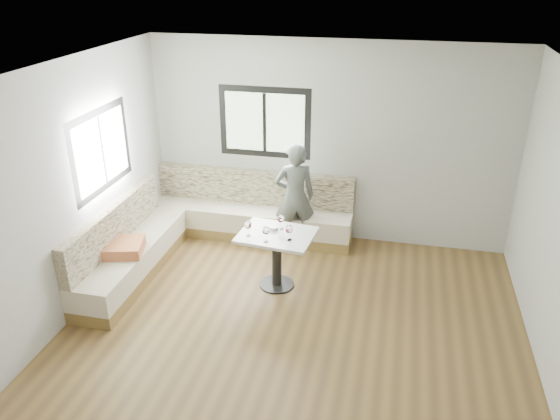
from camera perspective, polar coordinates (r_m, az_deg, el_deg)
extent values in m
cube|color=brown|center=(6.01, 1.08, -13.38)|extent=(5.00, 5.00, 0.01)
cube|color=white|center=(4.81, 1.36, 13.80)|extent=(5.00, 5.00, 0.01)
cube|color=#B7B7B2|center=(7.56, 5.11, 6.88)|extent=(5.00, 0.01, 2.80)
cube|color=#B7B7B2|center=(3.29, -8.33, -20.43)|extent=(5.00, 0.01, 2.80)
cube|color=#B7B7B2|center=(6.22, -21.97, 1.04)|extent=(0.01, 5.00, 2.80)
cube|color=black|center=(7.64, -1.61, 9.13)|extent=(1.30, 0.02, 1.00)
cube|color=black|center=(6.83, -18.15, 5.95)|extent=(0.02, 1.30, 1.00)
cube|color=olive|center=(8.01, -2.99, -2.20)|extent=(2.90, 0.55, 0.16)
cube|color=beige|center=(7.91, -3.02, -0.75)|extent=(2.90, 0.55, 0.29)
cube|color=beige|center=(7.93, -2.69, 2.45)|extent=(2.90, 0.14, 0.50)
cube|color=olive|center=(7.28, -15.00, -6.09)|extent=(0.55, 2.25, 0.16)
cube|color=beige|center=(7.17, -15.20, -4.55)|extent=(0.55, 2.25, 0.29)
cube|color=beige|center=(7.09, -17.02, -1.54)|extent=(0.14, 2.25, 0.50)
cube|color=#AC6C39|center=(6.92, -16.03, -3.78)|extent=(0.56, 0.56, 0.14)
cylinder|color=black|center=(6.88, -0.34, -7.76)|extent=(0.43, 0.43, 0.02)
cylinder|color=black|center=(6.71, -0.34, -5.38)|extent=(0.12, 0.12, 0.68)
cube|color=white|center=(6.54, -0.35, -2.64)|extent=(0.95, 0.77, 0.04)
imported|color=#565C59|center=(7.45, 1.54, 1.40)|extent=(0.64, 0.53, 1.51)
cylinder|color=white|center=(6.61, -0.67, -1.88)|extent=(0.11, 0.11, 0.04)
sphere|color=black|center=(6.62, -0.51, -1.76)|extent=(0.02, 0.02, 0.02)
sphere|color=black|center=(6.62, -0.76, -1.74)|extent=(0.02, 0.02, 0.02)
sphere|color=black|center=(6.59, -0.69, -1.85)|extent=(0.02, 0.02, 0.02)
cylinder|color=white|center=(6.49, -3.34, -2.65)|extent=(0.06, 0.06, 0.01)
cylinder|color=white|center=(6.47, -3.35, -2.29)|extent=(0.01, 0.01, 0.08)
ellipsoid|color=white|center=(6.43, -3.37, -1.54)|extent=(0.09, 0.09, 0.11)
cylinder|color=#4E050E|center=(6.44, -3.36, -1.75)|extent=(0.06, 0.06, 0.02)
cylinder|color=white|center=(6.35, -1.47, -3.28)|extent=(0.06, 0.06, 0.01)
cylinder|color=white|center=(6.33, -1.47, -2.91)|extent=(0.01, 0.01, 0.08)
ellipsoid|color=white|center=(6.29, -1.48, -2.15)|extent=(0.09, 0.09, 0.11)
cylinder|color=#4E050E|center=(6.30, -1.48, -2.36)|extent=(0.06, 0.06, 0.02)
cylinder|color=white|center=(6.38, 0.94, -3.12)|extent=(0.06, 0.06, 0.01)
cylinder|color=white|center=(6.36, 0.94, -2.76)|extent=(0.01, 0.01, 0.08)
ellipsoid|color=white|center=(6.32, 0.95, -2.00)|extent=(0.09, 0.09, 0.11)
cylinder|color=#4E050E|center=(6.33, 0.95, -2.20)|extent=(0.06, 0.06, 0.02)
cylinder|color=white|center=(6.63, 0.08, -1.98)|extent=(0.06, 0.06, 0.01)
cylinder|color=white|center=(6.61, 0.08, -1.63)|extent=(0.01, 0.01, 0.08)
ellipsoid|color=white|center=(6.57, 0.08, -0.89)|extent=(0.09, 0.09, 0.11)
cylinder|color=#4E050E|center=(6.58, 0.08, -1.10)|extent=(0.06, 0.06, 0.02)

